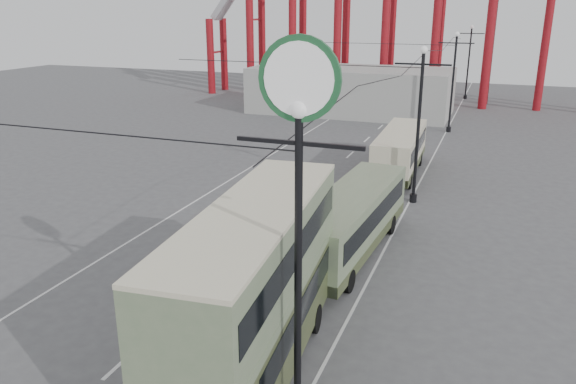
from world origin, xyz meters
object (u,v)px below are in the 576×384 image
at_px(double_decker_bus, 256,285).
at_px(single_decker_cream, 400,150).
at_px(pedestrian, 281,262).
at_px(lamp_post_near, 299,161).
at_px(single_decker_green, 352,220).

relative_size(double_decker_bus, single_decker_cream, 1.08).
relative_size(double_decker_bus, pedestrian, 6.88).
relative_size(single_decker_cream, pedestrian, 6.40).
distance_m(lamp_post_near, pedestrian, 11.72).
relative_size(lamp_post_near, double_decker_bus, 0.99).
xyz_separation_m(double_decker_bus, single_decker_green, (0.41, 10.28, -1.47)).
xyz_separation_m(lamp_post_near, single_decker_cream, (-1.91, 26.79, -6.09)).
distance_m(double_decker_bus, single_decker_green, 10.39).
bearing_deg(single_decker_green, double_decker_bus, -88.79).
relative_size(double_decker_bus, single_decker_green, 0.98).
distance_m(lamp_post_near, single_decker_green, 13.75).
height_order(lamp_post_near, double_decker_bus, lamp_post_near).
bearing_deg(single_decker_cream, lamp_post_near, -87.77).
relative_size(lamp_post_near, single_decker_green, 0.97).
bearing_deg(single_decker_cream, single_decker_green, -90.85).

